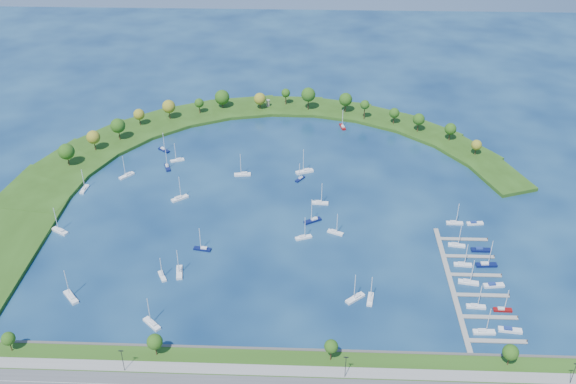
{
  "coord_description": "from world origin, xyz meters",
  "views": [
    {
      "loc": [
        15.37,
        -270.43,
        178.22
      ],
      "look_at": [
        5.0,
        5.0,
        4.0
      ],
      "focal_mm": 39.06,
      "sensor_mm": 36.0,
      "label": 1
    }
  ],
  "objects_px": {
    "moored_boat_2": "(335,232)",
    "moored_boat_16": "(320,202)",
    "moored_boat_4": "(177,160)",
    "moored_boat_10": "(202,248)",
    "moored_boat_11": "(342,126)",
    "docked_boat_5": "(493,285)",
    "docked_boat_8": "(457,245)",
    "moored_boat_0": "(84,189)",
    "docked_boat_10": "(455,222)",
    "moored_boat_18": "(313,220)",
    "harbor_tower": "(268,103)",
    "moored_boat_5": "(303,237)",
    "moored_boat_15": "(127,175)",
    "moored_boat_19": "(152,323)",
    "moored_boat_17": "(243,174)",
    "moored_boat_20": "(300,178)",
    "moored_boat_9": "(370,299)",
    "docked_boat_1": "(510,330)",
    "docked_boat_0": "(484,331)",
    "docked_boat_2": "(476,306)",
    "moored_boat_3": "(71,297)",
    "docked_boat_6": "(463,264)",
    "moored_boat_12": "(355,298)",
    "moored_boat_1": "(162,275)",
    "moored_boat_6": "(164,149)",
    "docked_boat_7": "(486,264)",
    "moored_boat_8": "(180,198)",
    "docked_boat_4": "(468,282)",
    "moored_boat_7": "(305,171)",
    "docked_boat_11": "(475,223)",
    "dock_system": "(468,285)",
    "docked_boat_9": "(481,250)",
    "moored_boat_21": "(60,231)",
    "moored_boat_14": "(179,272)",
    "moored_boat_13": "(167,167)"
  },
  "relations": [
    {
      "from": "moored_boat_6",
      "to": "moored_boat_17",
      "type": "distance_m",
      "value": 56.42
    },
    {
      "from": "moored_boat_17",
      "to": "moored_boat_18",
      "type": "height_order",
      "value": "moored_boat_17"
    },
    {
      "from": "moored_boat_2",
      "to": "moored_boat_4",
      "type": "distance_m",
      "value": 112.14
    },
    {
      "from": "moored_boat_7",
      "to": "docked_boat_7",
      "type": "height_order",
      "value": "moored_boat_7"
    },
    {
      "from": "moored_boat_9",
      "to": "docked_boat_1",
      "type": "relative_size",
      "value": 1.28
    },
    {
      "from": "moored_boat_5",
      "to": "docked_boat_8",
      "type": "distance_m",
      "value": 71.96
    },
    {
      "from": "docked_boat_5",
      "to": "docked_boat_8",
      "type": "height_order",
      "value": "docked_boat_8"
    },
    {
      "from": "moored_boat_9",
      "to": "moored_boat_15",
      "type": "height_order",
      "value": "moored_boat_15"
    },
    {
      "from": "moored_boat_18",
      "to": "moored_boat_21",
      "type": "bearing_deg",
      "value": -23.34
    },
    {
      "from": "moored_boat_12",
      "to": "docked_boat_9",
      "type": "distance_m",
      "value": 69.44
    },
    {
      "from": "dock_system",
      "to": "moored_boat_0",
      "type": "xyz_separation_m",
      "value": [
        -189.55,
        70.11,
        0.56
      ]
    },
    {
      "from": "moored_boat_2",
      "to": "moored_boat_8",
      "type": "xyz_separation_m",
      "value": [
        -80.63,
        27.17,
        0.06
      ]
    },
    {
      "from": "moored_boat_10",
      "to": "moored_boat_15",
      "type": "xyz_separation_m",
      "value": [
        -52.13,
        64.56,
        0.04
      ]
    },
    {
      "from": "docked_boat_2",
      "to": "moored_boat_21",
      "type": "bearing_deg",
      "value": 169.73
    },
    {
      "from": "moored_boat_14",
      "to": "moored_boat_20",
      "type": "height_order",
      "value": "moored_boat_14"
    },
    {
      "from": "moored_boat_1",
      "to": "docked_boat_7",
      "type": "distance_m",
      "value": 144.39
    },
    {
      "from": "moored_boat_11",
      "to": "moored_boat_7",
      "type": "bearing_deg",
      "value": 144.55
    },
    {
      "from": "docked_boat_7",
      "to": "docked_boat_10",
      "type": "relative_size",
      "value": 1.16
    },
    {
      "from": "moored_boat_3",
      "to": "docked_boat_6",
      "type": "distance_m",
      "value": 170.99
    },
    {
      "from": "docked_boat_8",
      "to": "moored_boat_0",
      "type": "bearing_deg",
      "value": 176.35
    },
    {
      "from": "moored_boat_15",
      "to": "moored_boat_18",
      "type": "bearing_deg",
      "value": 109.04
    },
    {
      "from": "moored_boat_4",
      "to": "moored_boat_14",
      "type": "xyz_separation_m",
      "value": [
        19.76,
        -100.2,
        0.05
      ]
    },
    {
      "from": "moored_boat_8",
      "to": "docked_boat_5",
      "type": "distance_m",
      "value": 160.65
    },
    {
      "from": "moored_boat_11",
      "to": "docked_boat_9",
      "type": "relative_size",
      "value": 1.32
    },
    {
      "from": "harbor_tower",
      "to": "moored_boat_5",
      "type": "relative_size",
      "value": 0.39
    },
    {
      "from": "dock_system",
      "to": "moored_boat_11",
      "type": "height_order",
      "value": "moored_boat_11"
    },
    {
      "from": "harbor_tower",
      "to": "moored_boat_9",
      "type": "xyz_separation_m",
      "value": [
        54.93,
        -187.95,
        -3.48
      ]
    },
    {
      "from": "moored_boat_17",
      "to": "moored_boat_20",
      "type": "height_order",
      "value": "moored_boat_17"
    },
    {
      "from": "moored_boat_11",
      "to": "docked_boat_5",
      "type": "distance_m",
      "value": 162.1
    },
    {
      "from": "moored_boat_19",
      "to": "harbor_tower",
      "type": "bearing_deg",
      "value": -56.06
    },
    {
      "from": "docked_boat_10",
      "to": "moored_boat_18",
      "type": "bearing_deg",
      "value": -178.22
    },
    {
      "from": "moored_boat_17",
      "to": "docked_boat_1",
      "type": "xyz_separation_m",
      "value": [
        117.09,
        -115.87,
        -0.27
      ]
    },
    {
      "from": "moored_boat_20",
      "to": "moored_boat_13",
      "type": "bearing_deg",
      "value": -62.44
    },
    {
      "from": "moored_boat_4",
      "to": "moored_boat_10",
      "type": "distance_m",
      "value": 87.4
    },
    {
      "from": "docked_boat_9",
      "to": "docked_boat_0",
      "type": "bearing_deg",
      "value": -101.04
    },
    {
      "from": "moored_boat_16",
      "to": "moored_boat_1",
      "type": "bearing_deg",
      "value": -135.61
    },
    {
      "from": "moored_boat_2",
      "to": "moored_boat_16",
      "type": "distance_m",
      "value": 26.74
    },
    {
      "from": "moored_boat_12",
      "to": "moored_boat_8",
      "type": "bearing_deg",
      "value": -80.21
    },
    {
      "from": "moored_boat_6",
      "to": "docked_boat_7",
      "type": "height_order",
      "value": "docked_boat_7"
    },
    {
      "from": "docked_boat_4",
      "to": "docked_boat_8",
      "type": "distance_m",
      "value": 26.61
    },
    {
      "from": "docked_boat_1",
      "to": "docked_boat_4",
      "type": "height_order",
      "value": "docked_boat_4"
    },
    {
      "from": "moored_boat_7",
      "to": "docked_boat_11",
      "type": "height_order",
      "value": "moored_boat_7"
    },
    {
      "from": "moored_boat_19",
      "to": "docked_boat_10",
      "type": "height_order",
      "value": "moored_boat_19"
    },
    {
      "from": "moored_boat_1",
      "to": "moored_boat_19",
      "type": "bearing_deg",
      "value": -22.64
    },
    {
      "from": "docked_boat_0",
      "to": "docked_boat_2",
      "type": "bearing_deg",
      "value": 88.58
    },
    {
      "from": "harbor_tower",
      "to": "moored_boat_17",
      "type": "height_order",
      "value": "moored_boat_17"
    },
    {
      "from": "moored_boat_18",
      "to": "docked_boat_9",
      "type": "height_order",
      "value": "moored_boat_18"
    },
    {
      "from": "docked_boat_5",
      "to": "docked_boat_7",
      "type": "height_order",
      "value": "docked_boat_7"
    },
    {
      "from": "docked_boat_8",
      "to": "docked_boat_9",
      "type": "distance_m",
      "value": 10.96
    },
    {
      "from": "moored_boat_12",
      "to": "moored_boat_1",
      "type": "bearing_deg",
      "value": -47.79
    }
  ]
}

